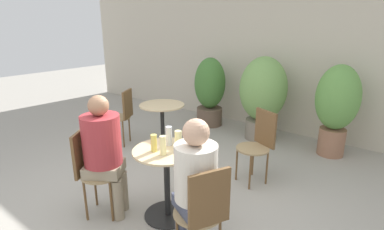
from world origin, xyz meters
TOP-DOWN VIEW (x-y plane):
  - ground_plane at (0.00, 0.00)m, footprint 20.00×20.00m
  - storefront_wall at (0.00, 3.39)m, footprint 10.00×0.06m
  - cafe_table_near at (0.22, 0.23)m, footprint 0.65×0.65m
  - cafe_table_far at (-0.96, 1.41)m, footprint 0.67×0.67m
  - bistro_chair_0 at (-0.41, -0.20)m, footprint 0.45×0.45m
  - bistro_chair_1 at (0.90, -0.09)m, footprint 0.45×0.43m
  - bistro_chair_2 at (-1.61, 1.19)m, footprint 0.45×0.44m
  - bistro_chair_3 at (0.60, 1.45)m, footprint 0.43×0.44m
  - seated_person_0 at (-0.28, -0.11)m, footprint 0.47×0.46m
  - seated_person_1 at (0.77, -0.03)m, footprint 0.41×0.40m
  - beer_glass_0 at (0.15, 0.13)m, footprint 0.06×0.06m
  - beer_glass_1 at (0.27, 0.13)m, footprint 0.06×0.06m
  - beer_glass_2 at (0.31, 0.30)m, footprint 0.07×0.07m
  - beer_glass_3 at (0.16, 0.33)m, footprint 0.06×0.06m
  - potted_plant_0 at (-1.10, 2.84)m, footprint 0.58×0.58m
  - potted_plant_1 at (-0.01, 2.79)m, footprint 0.77×0.77m
  - potted_plant_2 at (1.12, 2.83)m, footprint 0.60×0.60m

SIDE VIEW (x-z plane):
  - ground_plane at x=0.00m, z-range 0.00..0.00m
  - cafe_table_near at x=0.22m, z-range 0.12..0.85m
  - cafe_table_far at x=-0.96m, z-range 0.13..0.86m
  - bistro_chair_0 at x=-0.41m, z-range 0.09..0.99m
  - bistro_chair_1 at x=0.90m, z-range 0.09..0.99m
  - bistro_chair_2 at x=-1.61m, z-range 0.09..0.99m
  - bistro_chair_3 at x=0.60m, z-range 0.09..0.99m
  - potted_plant_0 at x=-1.10m, z-range 0.04..1.33m
  - seated_person_1 at x=0.77m, z-range 0.12..1.33m
  - seated_person_0 at x=-0.28m, z-range 0.11..1.36m
  - potted_plant_1 at x=-0.01m, z-range 0.08..1.46m
  - potted_plant_2 at x=1.12m, z-range 0.11..1.45m
  - beer_glass_0 at x=0.15m, z-range 0.73..0.89m
  - beer_glass_1 at x=0.27m, z-range 0.73..0.91m
  - beer_glass_2 at x=0.31m, z-range 0.73..0.92m
  - beer_glass_3 at x=0.16m, z-range 0.73..0.92m
  - storefront_wall at x=0.00m, z-range 0.00..3.00m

